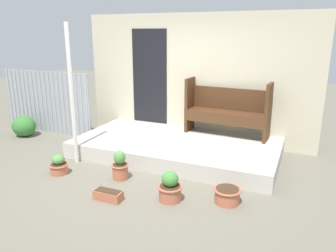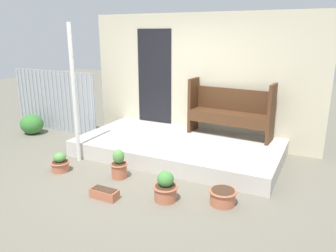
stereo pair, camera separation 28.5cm
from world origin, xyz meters
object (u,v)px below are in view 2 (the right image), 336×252
flower_pot_middle (119,165)px  flower_pot_far_right (223,196)px  shrub_by_fence (32,124)px  flower_pot_left (60,163)px  support_post (74,95)px  planter_box_rect (104,194)px  bench (230,109)px  flower_pot_right (165,188)px

flower_pot_middle → flower_pot_far_right: (1.72, -0.08, -0.09)m
shrub_by_fence → flower_pot_left: bearing=-31.7°
support_post → flower_pot_far_right: 3.01m
shrub_by_fence → flower_pot_far_right: bearing=-13.4°
support_post → planter_box_rect: bearing=-36.5°
flower_pot_middle → support_post: bearing=165.0°
bench → shrub_by_fence: bench is taller
support_post → flower_pot_far_right: bearing=-7.5°
flower_pot_far_right → planter_box_rect: bearing=-159.3°
support_post → flower_pot_left: (0.05, -0.51, -1.05)m
flower_pot_far_right → shrub_by_fence: bearing=166.6°
flower_pot_right → shrub_by_fence: bearing=161.3°
bench → flower_pot_right: (-0.19, -2.35, -0.64)m
bench → flower_pot_right: size_ratio=3.86×
flower_pot_left → planter_box_rect: 1.30m
flower_pot_left → planter_box_rect: bearing=-19.3°
flower_pot_middle → flower_pot_right: 1.04m
bench → planter_box_rect: size_ratio=4.03×
planter_box_rect → support_post: bearing=143.5°
bench → shrub_by_fence: (-4.29, -0.96, -0.60)m
flower_pot_far_right → shrub_by_fence: (-4.83, 1.15, 0.11)m
bench → flower_pot_middle: (-1.18, -2.02, -0.62)m
bench → flower_pot_left: (-2.20, -2.25, -0.69)m
flower_pot_left → flower_pot_far_right: 2.74m
bench → planter_box_rect: bearing=-106.3°
support_post → shrub_by_fence: support_post is taller
flower_pot_right → bench: bearing=85.3°
bench → flower_pot_right: bench is taller
shrub_by_fence → planter_box_rect: bearing=-27.4°
flower_pot_left → flower_pot_middle: bearing=12.5°
flower_pot_right → flower_pot_far_right: bearing=18.3°
bench → shrub_by_fence: bearing=-163.7°
support_post → flower_pot_right: 2.37m
flower_pot_middle → shrub_by_fence: bearing=161.1°
flower_pot_left → bench: bearing=45.6°
support_post → flower_pot_left: bearing=-84.5°
flower_pot_left → flower_pot_right: (2.01, -0.10, 0.04)m
planter_box_rect → shrub_by_fence: size_ratio=0.76×
flower_pot_right → planter_box_rect: 0.86m
bench → flower_pot_middle: size_ratio=3.44×
flower_pot_right → support_post: bearing=163.5°
planter_box_rect → shrub_by_fence: shrub_by_fence is taller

